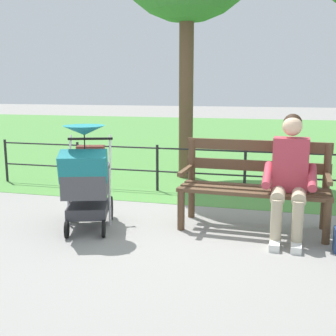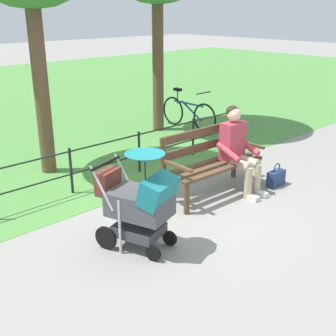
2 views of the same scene
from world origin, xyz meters
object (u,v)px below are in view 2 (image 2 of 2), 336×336
at_px(handbag, 276,178).
at_px(bicycle, 188,113).
at_px(person_on_bench, 238,147).
at_px(park_bench, 210,159).
at_px(stroller, 140,200).

bearing_deg(handbag, bicycle, -113.39).
bearing_deg(person_on_bench, bicycle, -124.06).
bearing_deg(bicycle, park_bench, 49.23).
bearing_deg(park_bench, person_on_bench, 148.29).
bearing_deg(person_on_bench, park_bench, -31.71).
relative_size(park_bench, bicycle, 0.98).
bearing_deg(park_bench, stroller, 16.61).
relative_size(handbag, bicycle, 0.22).
bearing_deg(stroller, handbag, 179.53).
relative_size(person_on_bench, stroller, 1.11).
height_order(park_bench, person_on_bench, person_on_bench).
distance_m(handbag, bicycle, 3.60).
bearing_deg(bicycle, handbag, 66.61).
bearing_deg(park_bench, handbag, 149.98).
relative_size(park_bench, handbag, 4.38).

